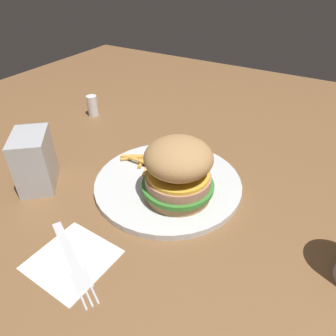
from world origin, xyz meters
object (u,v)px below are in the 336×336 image
object	(u,v)px
plate	(168,183)
napkin	(72,259)
fries_pile	(147,159)
salt_shaker	(93,106)
napkin_dispenser	(35,161)
fork	(72,259)
sandwich	(178,170)

from	to	relation	value
plate	napkin	bearing A→B (deg)	81.48
fries_pile	salt_shaker	bearing A→B (deg)	-26.44
salt_shaker	napkin_dispenser	bearing A→B (deg)	112.41
plate	napkin_dispenser	distance (m)	0.25
fork	napkin_dispenser	xyz separation A→B (m)	(0.18, -0.10, 0.05)
sandwich	fork	world-z (taller)	sandwich
sandwich	napkin	world-z (taller)	sandwich
sandwich	fries_pile	xyz separation A→B (m)	(0.11, -0.06, -0.05)
fork	napkin_dispenser	bearing A→B (deg)	-29.35
fries_pile	sandwich	bearing A→B (deg)	149.62
plate	napkin	distance (m)	0.22
sandwich	fork	xyz separation A→B (m)	(0.07, 0.20, -0.06)
napkin	napkin_dispenser	bearing A→B (deg)	-29.36
napkin_dispenser	sandwich	bearing A→B (deg)	-110.26
fries_pile	napkin	bearing A→B (deg)	98.69
plate	fork	size ratio (longest dim) A/B	1.74
sandwich	napkin_dispenser	xyz separation A→B (m)	(0.25, 0.09, -0.01)
salt_shaker	fork	bearing A→B (deg)	127.81
sandwich	fork	size ratio (longest dim) A/B	0.80
sandwich	fork	bearing A→B (deg)	70.98
fork	napkin	bearing A→B (deg)	-28.24
plate	napkin_dispenser	bearing A→B (deg)	28.81
plate	fork	bearing A→B (deg)	81.86
plate	sandwich	distance (m)	0.08
fork	salt_shaker	size ratio (longest dim) A/B	2.91
plate	salt_shaker	xyz separation A→B (m)	(0.33, -0.17, 0.02)
salt_shaker	fries_pile	bearing A→B (deg)	153.56
plate	sandwich	world-z (taller)	sandwich
fries_pile	napkin_dispenser	xyz separation A→B (m)	(0.14, 0.16, 0.04)
napkin	napkin_dispenser	xyz separation A→B (m)	(0.18, -0.10, 0.05)
fries_pile	fork	bearing A→B (deg)	98.97
sandwich	salt_shaker	xyz separation A→B (m)	(0.37, -0.19, -0.04)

